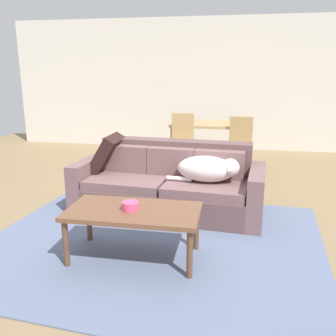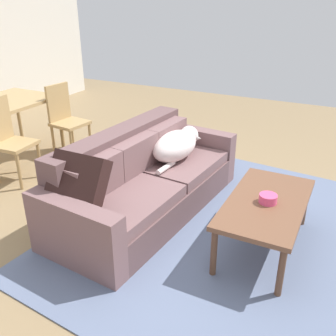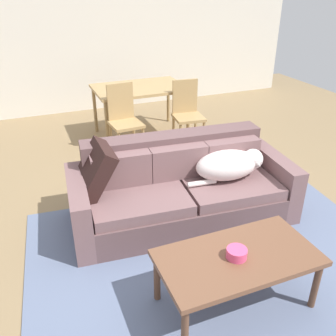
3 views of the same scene
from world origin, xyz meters
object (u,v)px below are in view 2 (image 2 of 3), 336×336
coffee_table (266,206)px  dining_chair_near_right (65,117)px  bowl_on_coffee_table (268,199)px  dining_chair_near_left (8,137)px  dining_table (0,108)px  dog_on_left_cushion (177,145)px  couch (143,182)px  throw_pillow_by_left_arm (76,184)px

coffee_table → dining_chair_near_right: size_ratio=1.23×
bowl_on_coffee_table → dining_chair_near_left: bearing=89.4°
dining_table → dining_chair_near_right: bearing=-50.7°
coffee_table → dining_table: 3.51m
dining_table → dining_chair_near_left: dining_chair_near_left is taller
dining_table → dining_chair_near_left: size_ratio=1.39×
dining_table → dining_chair_near_right: 0.80m
dog_on_left_cushion → bowl_on_coffee_table: dog_on_left_cushion is taller
couch → throw_pillow_by_left_arm: throw_pillow_by_left_arm is taller
dining_chair_near_left → dining_chair_near_right: (0.91, -0.04, -0.02)m
coffee_table → dining_table: size_ratio=0.86×
dining_table → dining_chair_near_left: bearing=-126.6°
throw_pillow_by_left_arm → coffee_table: 1.54m
couch → dining_table: bearing=86.9°
dining_table → bowl_on_coffee_table: bearing=-97.3°
dog_on_left_cushion → bowl_on_coffee_table: (-0.58, -1.09, -0.07)m
coffee_table → dog_on_left_cushion: bearing=62.6°
bowl_on_coffee_table → couch: bearing=84.4°
dining_table → dog_on_left_cushion: bearing=-86.7°
bowl_on_coffee_table → coffee_table: bearing=24.9°
throw_pillow_by_left_arm → coffee_table: bearing=-62.1°
bowl_on_coffee_table → dining_chair_near_left: 2.92m
couch → dining_chair_near_right: 1.85m
couch → dining_table: size_ratio=1.68×
dining_chair_near_left → bowl_on_coffee_table: bearing=-95.0°
throw_pillow_by_left_arm → couch: bearing=-8.6°
dog_on_left_cushion → throw_pillow_by_left_arm: bearing=173.4°
dog_on_left_cushion → dining_table: (-0.14, 2.39, 0.12)m
dining_table → dining_chair_near_right: size_ratio=1.43×
couch → coffee_table: couch is taller
dog_on_left_cushion → bowl_on_coffee_table: size_ratio=5.52×
couch → dog_on_left_cushion: bearing=-11.9°
couch → dining_chair_near_left: size_ratio=2.34×
couch → dining_chair_near_left: (-0.09, 1.69, 0.22)m
coffee_table → dining_chair_near_left: size_ratio=1.19×
dining_chair_near_left → throw_pillow_by_left_arm: bearing=-119.2°
couch → dog_on_left_cushion: size_ratio=2.78×
throw_pillow_by_left_arm → dining_chair_near_left: bearing=65.2°
dining_table → dining_chair_near_right: dining_chair_near_right is taller
dog_on_left_cushion → couch: bearing=168.1°
coffee_table → bowl_on_coffee_table: 0.09m
coffee_table → bowl_on_coffee_table: bearing=-155.1°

